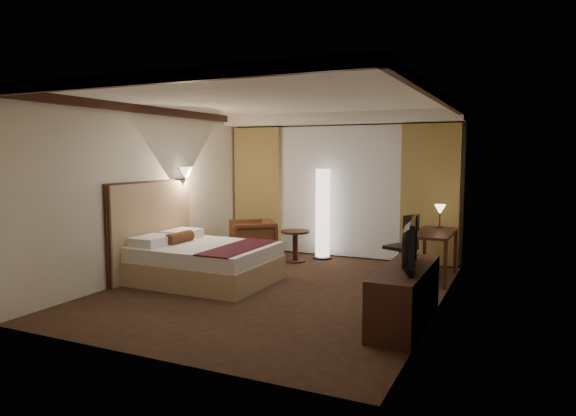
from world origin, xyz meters
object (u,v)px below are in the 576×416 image
at_px(bed, 205,263).
at_px(side_table, 295,246).
at_px(office_chair, 401,245).
at_px(dresser, 405,296).
at_px(armchair, 252,238).
at_px(desk, 434,255).
at_px(television, 404,240).
at_px(floor_lamp, 323,214).

xyz_separation_m(bed, side_table, (0.65, 1.93, -0.01)).
bearing_deg(office_chair, side_table, -165.80).
bearing_deg(dresser, armchair, 143.90).
xyz_separation_m(desk, television, (0.02, -2.34, 0.60)).
bearing_deg(bed, television, -12.20).
distance_m(side_table, television, 3.69).
bearing_deg(desk, television, -89.51).
bearing_deg(television, dresser, -99.35).
height_order(office_chair, television, television).
bearing_deg(desk, side_table, 173.78).
relative_size(armchair, office_chair, 0.80).
relative_size(side_table, desk, 0.45).
relative_size(side_table, dresser, 0.33).
relative_size(desk, dresser, 0.74).
height_order(bed, armchair, armchair).
bearing_deg(floor_lamp, dresser, -54.52).
bearing_deg(television, bed, 68.46).
bearing_deg(desk, dresser, -88.78).
relative_size(floor_lamp, dresser, 0.99).
relative_size(armchair, floor_lamp, 0.48).
relative_size(armchair, television, 0.76).
bearing_deg(side_table, dresser, -45.72).
relative_size(bed, television, 1.86).
xyz_separation_m(armchair, desk, (3.30, -0.10, -0.03)).
bearing_deg(bed, dresser, -12.09).
bearing_deg(dresser, bed, 167.91).
relative_size(armchair, dresser, 0.48).
bearing_deg(dresser, television, 180.00).
bearing_deg(bed, office_chair, 31.39).
xyz_separation_m(floor_lamp, office_chair, (1.65, -0.81, -0.34)).
xyz_separation_m(side_table, television, (2.52, -2.61, 0.69)).
xyz_separation_m(bed, television, (3.16, -0.68, 0.68)).
height_order(side_table, television, television).
height_order(floor_lamp, desk, floor_lamp).
bearing_deg(floor_lamp, bed, -112.21).
relative_size(floor_lamp, desk, 1.34).
height_order(armchair, television, television).
bearing_deg(dresser, desk, 91.22).
distance_m(office_chair, dresser, 2.36).
bearing_deg(office_chair, dresser, -52.76).
xyz_separation_m(side_table, dresser, (2.55, -2.61, 0.05)).
xyz_separation_m(bed, desk, (3.14, 1.66, 0.08)).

